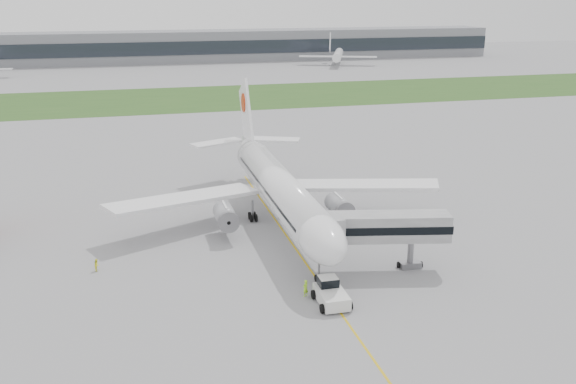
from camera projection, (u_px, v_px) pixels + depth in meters
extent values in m
plane|color=gray|center=(286.00, 235.00, 86.93)|extent=(600.00, 600.00, 0.00)
cube|color=#2A511E|center=(190.00, 98.00, 197.78)|extent=(600.00, 50.00, 0.02)
cube|color=gray|center=(164.00, 47.00, 297.31)|extent=(320.00, 22.00, 14.00)
cube|color=#21262F|center=(166.00, 49.00, 287.14)|extent=(320.00, 0.60, 6.00)
cylinder|color=white|center=(279.00, 188.00, 88.94)|extent=(5.00, 38.00, 5.00)
ellipsoid|color=white|center=(321.00, 238.00, 70.93)|extent=(5.00, 11.00, 5.00)
cube|color=black|center=(324.00, 233.00, 69.74)|extent=(3.20, 1.54, 1.14)
cone|color=white|center=(249.00, 147.00, 109.03)|extent=(5.00, 10.53, 6.16)
cube|color=white|center=(184.00, 199.00, 88.05)|extent=(22.13, 13.52, 1.70)
cube|color=white|center=(362.00, 185.00, 94.25)|extent=(22.13, 13.52, 1.70)
cylinder|color=#9A9BA0|center=(226.00, 216.00, 85.51)|extent=(2.70, 5.20, 2.70)
cylinder|color=#9A9BA0|center=(339.00, 206.00, 89.32)|extent=(2.70, 5.20, 2.70)
cube|color=white|center=(246.00, 115.00, 108.89)|extent=(0.45, 10.90, 12.76)
cylinder|color=red|center=(245.00, 103.00, 109.21)|extent=(0.60, 3.20, 3.20)
cube|color=white|center=(217.00, 143.00, 110.03)|extent=(9.54, 6.34, 0.35)
cube|color=white|center=(274.00, 139.00, 112.41)|extent=(9.54, 6.34, 0.35)
cylinder|color=gray|center=(319.00, 269.00, 72.61)|extent=(0.24, 0.24, 3.10)
cylinder|color=black|center=(253.00, 217.00, 92.47)|extent=(1.40, 1.10, 1.10)
cylinder|color=black|center=(296.00, 213.00, 93.99)|extent=(1.40, 1.10, 1.10)
cube|color=silver|center=(332.00, 297.00, 67.61)|extent=(2.81, 4.99, 1.32)
cube|color=silver|center=(328.00, 282.00, 68.51)|extent=(2.00, 1.79, 1.10)
cube|color=black|center=(328.00, 281.00, 68.49)|extent=(2.06, 1.84, 0.94)
cylinder|color=black|center=(314.00, 295.00, 68.92)|extent=(0.40, 1.00, 0.99)
cylinder|color=black|center=(340.00, 292.00, 69.60)|extent=(0.40, 1.00, 0.99)
cylinder|color=black|center=(322.00, 309.00, 65.86)|extent=(0.40, 1.00, 0.99)
cylinder|color=black|center=(350.00, 305.00, 66.54)|extent=(0.40, 1.00, 0.99)
cube|color=#B0B1B3|center=(387.00, 227.00, 74.62)|extent=(15.01, 6.16, 3.14)
cube|color=black|center=(387.00, 227.00, 74.62)|extent=(15.23, 6.31, 0.94)
cube|color=#B0B1B3|center=(329.00, 231.00, 73.36)|extent=(2.73, 3.56, 3.56)
cylinder|color=gray|center=(411.00, 252.00, 76.28)|extent=(0.73, 0.73, 3.98)
cube|color=gray|center=(410.00, 265.00, 76.77)|extent=(2.77, 1.96, 0.73)
cylinder|color=black|center=(398.00, 265.00, 76.72)|extent=(0.46, 0.78, 0.73)
cylinder|color=black|center=(421.00, 264.00, 76.82)|extent=(0.46, 0.78, 0.73)
cone|color=red|center=(324.00, 294.00, 69.55)|extent=(0.45, 0.45, 0.62)
cone|color=red|center=(341.00, 304.00, 67.18)|extent=(0.45, 0.45, 0.62)
imported|color=#ABFA29|center=(305.00, 288.00, 69.36)|extent=(0.83, 0.76, 1.91)
imported|color=#F7F829|center=(97.00, 265.00, 75.77)|extent=(0.63, 0.78, 1.51)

